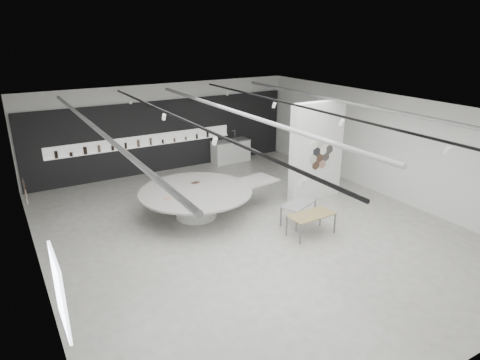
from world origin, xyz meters
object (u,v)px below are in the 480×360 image
sample_table_wood (311,216)px  sample_table_stone (299,205)px  partition_column (316,151)px  kitchen_counter (231,151)px  display_island (198,199)px

sample_table_wood → sample_table_stone: (0.23, 0.92, -0.01)m
partition_column → sample_table_stone: size_ratio=2.46×
sample_table_stone → kitchen_counter: bearing=78.9°
kitchen_counter → partition_column: bearing=-86.7°
sample_table_stone → kitchen_counter: 7.04m
sample_table_wood → partition_column: bearing=48.4°
display_island → partition_column: bearing=-17.9°
partition_column → kitchen_counter: partition_column is taller
partition_column → kitchen_counter: (-0.47, 5.51, -1.28)m
partition_column → sample_table_wood: partition_column is taller
display_island → kitchen_counter: bearing=41.3°
display_island → sample_table_wood: (2.39, -2.98, 0.00)m
sample_table_wood → sample_table_stone: bearing=76.1°
sample_table_stone → kitchen_counter: size_ratio=0.79×
sample_table_stone → kitchen_counter: (1.36, 6.91, -0.09)m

